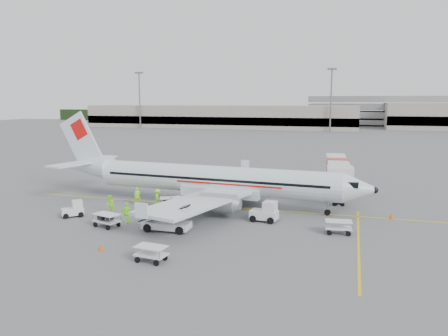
% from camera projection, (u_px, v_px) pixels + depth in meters
% --- Properties ---
extents(ground, '(360.00, 360.00, 0.00)m').
position_uv_depth(ground, '(219.00, 207.00, 45.75)').
color(ground, '#56595B').
extents(stripe_lead, '(44.00, 0.20, 0.01)m').
position_uv_depth(stripe_lead, '(219.00, 206.00, 45.75)').
color(stripe_lead, yellow).
rests_on(stripe_lead, ground).
extents(stripe_cross, '(0.20, 20.00, 0.01)m').
position_uv_depth(stripe_cross, '(358.00, 242.00, 34.23)').
color(stripe_cross, yellow).
rests_on(stripe_cross, ground).
extents(terminal_west, '(110.00, 22.00, 9.00)m').
position_uv_depth(terminal_west, '(220.00, 117.00, 179.47)').
color(terminal_west, gray).
rests_on(terminal_west, ground).
extents(parking_garage, '(62.00, 24.00, 14.00)m').
position_uv_depth(parking_garage, '(383.00, 110.00, 189.17)').
color(parking_garage, slate).
rests_on(parking_garage, ground).
extents(treeline, '(300.00, 3.00, 6.00)m').
position_uv_depth(treeline, '(326.00, 117.00, 211.04)').
color(treeline, black).
rests_on(treeline, ground).
extents(mast_west, '(3.20, 1.20, 22.00)m').
position_uv_depth(mast_west, '(140.00, 101.00, 175.58)').
color(mast_west, slate).
rests_on(mast_west, ground).
extents(mast_center, '(3.20, 1.20, 22.00)m').
position_uv_depth(mast_center, '(331.00, 101.00, 154.42)').
color(mast_center, slate).
rests_on(mast_center, ground).
extents(aircraft, '(36.32, 29.36, 9.54)m').
position_uv_depth(aircraft, '(215.00, 161.00, 45.52)').
color(aircraft, silver).
rests_on(aircraft, ground).
extents(jet_bridge, '(4.33, 16.36, 4.24)m').
position_uv_depth(jet_bridge, '(337.00, 177.00, 51.44)').
color(jet_bridge, silver).
rests_on(jet_bridge, ground).
extents(belt_loader, '(5.40, 2.15, 2.89)m').
position_uv_depth(belt_loader, '(167.00, 214.00, 37.06)').
color(belt_loader, silver).
rests_on(belt_loader, ground).
extents(tug_fore, '(2.60, 1.67, 1.90)m').
position_uv_depth(tug_fore, '(264.00, 211.00, 40.07)').
color(tug_fore, silver).
rests_on(tug_fore, ground).
extents(tug_mid, '(2.49, 2.10, 1.67)m').
position_uv_depth(tug_mid, '(174.00, 205.00, 43.09)').
color(tug_mid, silver).
rests_on(tug_mid, ground).
extents(tug_aft, '(2.25, 2.18, 1.54)m').
position_uv_depth(tug_aft, '(73.00, 209.00, 41.67)').
color(tug_aft, silver).
rests_on(tug_aft, ground).
extents(cart_loaded_a, '(2.61, 1.98, 1.20)m').
position_uv_depth(cart_loaded_a, '(107.00, 220.00, 38.28)').
color(cart_loaded_a, silver).
rests_on(cart_loaded_a, ground).
extents(cart_loaded_b, '(2.47, 2.02, 1.12)m').
position_uv_depth(cart_loaded_b, '(170.00, 203.00, 45.07)').
color(cart_loaded_b, silver).
rests_on(cart_loaded_b, ground).
extents(cart_empty_a, '(2.29, 1.52, 1.12)m').
position_uv_depth(cart_empty_a, '(151.00, 254.00, 30.03)').
color(cart_empty_a, silver).
rests_on(cart_empty_a, ground).
extents(cart_empty_b, '(2.31, 1.54, 1.13)m').
position_uv_depth(cart_empty_b, '(338.00, 227.00, 36.33)').
color(cart_empty_b, silver).
rests_on(cart_empty_b, ground).
extents(cone_nose, '(0.36, 0.36, 0.59)m').
position_uv_depth(cone_nose, '(391.00, 216.00, 40.95)').
color(cone_nose, '#FA5205').
rests_on(cone_nose, ground).
extents(cone_port, '(0.42, 0.42, 0.68)m').
position_uv_depth(cone_port, '(250.00, 172.00, 65.52)').
color(cone_port, '#FA5205').
rests_on(cone_port, ground).
extents(cone_stbd, '(0.36, 0.36, 0.58)m').
position_uv_depth(cone_stbd, '(102.00, 247.00, 32.32)').
color(cone_stbd, '#FA5205').
rests_on(cone_stbd, ground).
extents(crew_a, '(0.81, 0.77, 1.86)m').
position_uv_depth(crew_a, '(137.00, 196.00, 46.63)').
color(crew_a, '#83DF1B').
rests_on(crew_a, ground).
extents(crew_b, '(1.09, 1.05, 1.77)m').
position_uv_depth(crew_b, '(110.00, 204.00, 43.03)').
color(crew_b, '#83DF1B').
rests_on(crew_b, ground).
extents(crew_c, '(1.25, 1.33, 1.81)m').
position_uv_depth(crew_c, '(158.00, 197.00, 45.96)').
color(crew_c, '#83DF1B').
rests_on(crew_c, ground).
extents(crew_d, '(1.22, 0.93, 1.92)m').
position_uv_depth(crew_d, '(127.00, 213.00, 39.37)').
color(crew_d, '#83DF1B').
rests_on(crew_d, ground).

